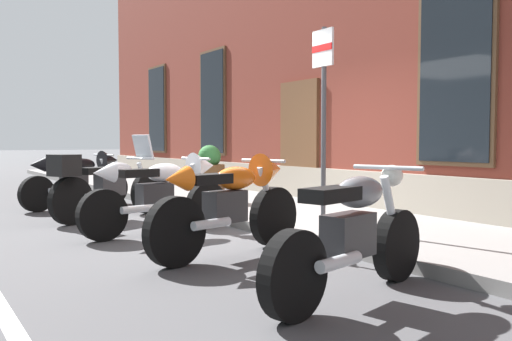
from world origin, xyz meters
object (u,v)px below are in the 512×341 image
Objects in this scene: motorcycle_silver_touring at (107,184)px; barrel_planter at (210,176)px; motorcycle_black_sport at (81,177)px; motorcycle_grey_naked at (354,234)px; motorcycle_orange_sport at (234,200)px; parking_sign at (323,99)px; motorcycle_white_sport at (164,190)px.

motorcycle_silver_touring is 2.09× the size of barrel_planter.
motorcycle_black_sport is 6.73m from motorcycle_grey_naked.
motorcycle_orange_sport is 1.03× the size of motorcycle_grey_naked.
motorcycle_silver_touring is 1.04× the size of motorcycle_grey_naked.
motorcycle_silver_touring is 1.99m from barrel_planter.
motorcycle_orange_sport is 3.93m from barrel_planter.
motorcycle_silver_touring is at bearing -174.19° from motorcycle_orange_sport.
motorcycle_silver_touring is 0.85× the size of parking_sign.
motorcycle_white_sport is 0.88× the size of parking_sign.
motorcycle_orange_sport is at bearing -79.66° from parking_sign.
barrel_planter is at bearing 176.20° from parking_sign.
motorcycle_grey_naked is (3.43, 0.04, -0.08)m from motorcycle_white_sport.
parking_sign is (1.36, 1.48, 1.13)m from motorcycle_white_sport.
motorcycle_orange_sport is (3.18, 0.32, 0.03)m from motorcycle_silver_touring.
motorcycle_grey_naked is (6.72, 0.20, -0.07)m from motorcycle_black_sport.
motorcycle_grey_naked is at bearing 3.26° from motorcycle_silver_touring.
motorcycle_black_sport is 1.73m from motorcycle_silver_touring.
motorcycle_grey_naked is (1.82, -0.04, -0.08)m from motorcycle_orange_sport.
barrel_planter is at bearing 162.85° from motorcycle_grey_naked.
motorcycle_black_sport is 0.99× the size of motorcycle_silver_touring.
motorcycle_orange_sport is at bearing -24.45° from barrel_planter.
motorcycle_silver_touring is 3.19m from motorcycle_orange_sport.
motorcycle_white_sport is 3.44m from motorcycle_grey_naked.
motorcycle_silver_touring is 1.58m from motorcycle_white_sport.
motorcycle_grey_naked is at bearing 1.70° from motorcycle_black_sport.
motorcycle_white_sport is (1.56, 0.25, 0.02)m from motorcycle_silver_touring.
motorcycle_white_sport is at bearing 2.83° from motorcycle_black_sport.
parking_sign is at bearing 145.15° from motorcycle_grey_naked.
motorcycle_silver_touring is at bearing -171.00° from motorcycle_white_sport.
motorcycle_black_sport is 4.91m from motorcycle_orange_sport.
motorcycle_black_sport is at bearing -177.17° from motorcycle_white_sport.
motorcycle_black_sport is at bearing -177.21° from motorcycle_orange_sport.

